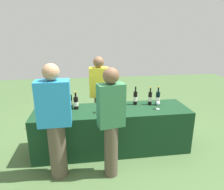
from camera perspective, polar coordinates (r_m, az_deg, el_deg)
The scene contains 18 objects.
ground_plane at distance 3.74m, azimuth 0.00°, elevation -14.65°, with size 12.00×12.00×0.00m, color #476638.
tasting_table at distance 3.56m, azimuth 0.00°, elevation -9.58°, with size 2.60×0.73×0.74m, color #14381E.
wine_bottle_0 at distance 3.56m, azimuth -16.46°, elevation -1.95°, with size 0.07×0.07×0.30m.
wine_bottle_1 at distance 3.50m, azimuth -13.75°, elevation -2.08°, with size 0.07×0.07×0.30m.
wine_bottle_2 at distance 3.48m, azimuth -11.66°, elevation -1.82°, with size 0.08×0.08×0.33m.
wine_bottle_3 at distance 3.45m, azimuth -10.07°, elevation -2.17°, with size 0.08×0.08×0.30m.
wine_bottle_4 at distance 3.54m, azimuth 2.28°, elevation -1.33°, with size 0.07×0.07×0.31m.
wine_bottle_5 at distance 3.62m, azimuth 6.55°, elevation -0.83°, with size 0.07×0.07×0.33m.
wine_bottle_6 at distance 3.67m, azimuth 10.60°, elevation -0.87°, with size 0.07×0.07×0.32m.
wine_bottle_7 at distance 3.66m, azimuth 12.71°, elevation -0.90°, with size 0.07×0.07×0.34m.
wine_glass_0 at distance 3.24m, azimuth -3.97°, elevation -3.38°, with size 0.07×0.07×0.14m.
wine_glass_1 at distance 3.32m, azimuth 1.72°, elevation -2.65°, with size 0.07×0.07×0.15m.
wine_glass_2 at distance 3.48m, azimuth 12.78°, elevation -2.39°, with size 0.06×0.06×0.13m.
ice_bucket at distance 3.37m, azimuth -17.08°, elevation -3.51°, with size 0.23×0.23×0.18m, color silver.
server_pouring at distance 4.01m, azimuth -3.62°, elevation 0.72°, with size 0.38×0.24×1.54m.
guest_0 at distance 2.82m, azimuth -15.65°, elevation -6.72°, with size 0.44×0.24×1.61m.
guest_1 at distance 2.73m, azimuth -0.28°, elevation -6.96°, with size 0.38×0.25×1.56m.
menu_board at distance 4.45m, azimuth -15.71°, elevation -4.26°, with size 0.55×0.03×0.80m, color white.
Camera 1 is at (-0.46, -3.15, 1.97)m, focal length 32.62 mm.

